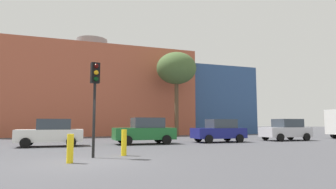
% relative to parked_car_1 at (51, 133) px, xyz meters
% --- Properties ---
extents(ground_plane, '(200.00, 200.00, 0.00)m').
position_rel_parked_car_1_xyz_m(ground_plane, '(1.65, -8.43, -0.85)').
color(ground_plane, '#47474C').
extents(building_backdrop, '(43.57, 12.55, 12.54)m').
position_rel_parked_car_1_xyz_m(building_backdrop, '(3.85, 19.04, 4.19)').
color(building_backdrop, '#B2563D').
rests_on(building_backdrop, ground_plane).
extents(parked_car_1, '(3.97, 1.95, 1.72)m').
position_rel_parked_car_1_xyz_m(parked_car_1, '(0.00, 0.00, 0.00)').
color(parked_car_1, white).
rests_on(parked_car_1, ground_plane).
extents(parked_car_2, '(4.24, 2.08, 1.84)m').
position_rel_parked_car_1_xyz_m(parked_car_2, '(6.13, 0.00, 0.06)').
color(parked_car_2, '#1E662D').
rests_on(parked_car_2, ground_plane).
extents(parked_car_3, '(4.05, 1.99, 1.75)m').
position_rel_parked_car_1_xyz_m(parked_car_3, '(12.05, -0.00, 0.02)').
color(parked_car_3, navy).
rests_on(parked_car_3, ground_plane).
extents(parked_car_4, '(4.17, 2.04, 1.81)m').
position_rel_parked_car_1_xyz_m(parked_car_4, '(18.45, 0.00, 0.04)').
color(parked_car_4, silver).
rests_on(parked_car_4, ground_plane).
extents(traffic_light_island, '(0.40, 0.39, 4.07)m').
position_rel_parked_car_1_xyz_m(traffic_light_island, '(1.98, -7.07, 2.14)').
color(traffic_light_island, black).
rests_on(traffic_light_island, ground_plane).
extents(bare_tree_0, '(4.47, 4.47, 9.38)m').
position_rel_parked_car_1_xyz_m(bare_tree_0, '(12.38, 9.91, 6.66)').
color(bare_tree_0, brown).
rests_on(bare_tree_0, ground_plane).
extents(bollard_yellow_0, '(0.24, 0.24, 1.17)m').
position_rel_parked_car_1_xyz_m(bollard_yellow_0, '(3.36, -6.70, -0.27)').
color(bollard_yellow_0, yellow).
rests_on(bollard_yellow_0, ground_plane).
extents(bollard_yellow_1, '(0.24, 0.24, 1.06)m').
position_rel_parked_car_1_xyz_m(bollard_yellow_1, '(1.03, -8.45, -0.33)').
color(bollard_yellow_1, yellow).
rests_on(bollard_yellow_1, ground_plane).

